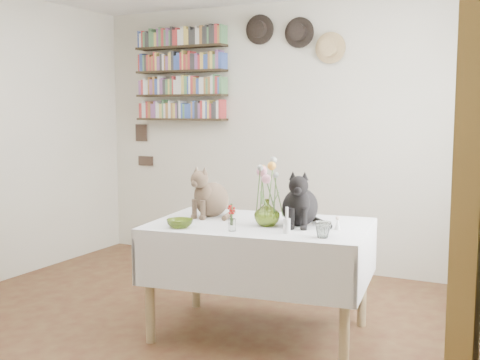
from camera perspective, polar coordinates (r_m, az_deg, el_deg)
The scene contains 15 objects.
room at distance 3.77m, azimuth -8.83°, elevation 2.77°, with size 4.08×4.58×2.58m.
curtain at distance 2.98m, azimuth 20.99°, elevation -0.59°, with size 0.12×0.38×2.10m, color brown.
dining_table at distance 4.01m, azimuth 1.93°, elevation -6.74°, with size 1.52×1.08×0.76m.
tabby_cat at distance 4.21m, azimuth -2.67°, elevation -0.98°, with size 0.24×0.31×0.36m, color brown, non-canonical shape.
black_cat at distance 3.89m, azimuth 5.74°, elevation -1.61°, with size 0.25×0.31×0.37m, color black, non-canonical shape.
flower_vase at distance 3.88m, azimuth 2.58°, elevation -3.09°, with size 0.17×0.17×0.17m, color #97B243.
green_bowl at distance 3.85m, azimuth -5.73°, elevation -4.11°, with size 0.17×0.17×0.05m, color #97B243.
drinking_glass at distance 3.56m, azimuth 7.85°, elevation -4.70°, with size 0.10×0.10×0.10m, color white.
candlestick at distance 3.66m, azimuth 4.46°, elevation -4.23°, with size 0.04×0.04×0.16m.
berry_jar at distance 3.71m, azimuth -0.75°, elevation -3.57°, with size 0.05×0.05×0.19m.
porcelain_figurine at distance 3.81m, azimuth 9.25°, elevation -4.12°, with size 0.05×0.05×0.09m.
flower_bouquet at distance 3.85m, azimuth 2.67°, elevation 0.63°, with size 0.17×0.13×0.39m.
bookshelf_unit at distance 6.18m, azimuth -5.62°, elevation 9.86°, with size 1.00×0.16×0.91m.
wall_hats at distance 5.68m, azimuth 5.23°, elevation 13.42°, with size 0.98×0.09×0.48m.
wall_art_plaques at distance 6.54m, azimuth -9.16°, elevation 3.35°, with size 0.21×0.02×0.44m.
Camera 1 is at (2.18, -3.07, 1.51)m, focal length 45.00 mm.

